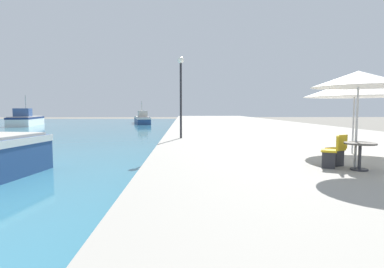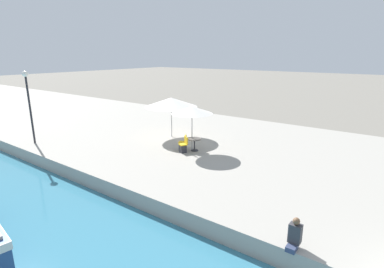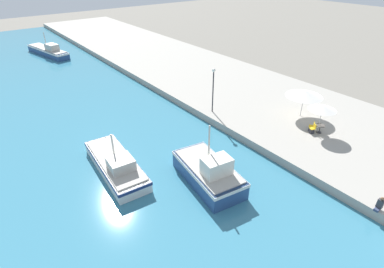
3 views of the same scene
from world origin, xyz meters
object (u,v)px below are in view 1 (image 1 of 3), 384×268
Objects in this scene: fishing_boat_far at (26,120)px; lamppost at (181,83)px; fishing_boat_distant at (142,119)px; cafe_chair_right at (330,156)px; cafe_chair_left at (336,155)px; cafe_umbrella_pink at (359,79)px; cafe_table at (360,150)px; cafe_umbrella_white at (355,88)px.

fishing_boat_far is 36.11m from lamppost.
cafe_chair_right is at bearing -87.66° from fishing_boat_distant.
fishing_boat_far reaches higher than cafe_chair_right.
cafe_chair_left is 1.00× the size of cafe_chair_right.
lamppost reaches higher than cafe_umbrella_pink.
fishing_boat_distant reaches higher than cafe_chair_right.
fishing_boat_far is 45.49m from cafe_chair_left.
cafe_table is at bearing -83.46° from cafe_umbrella_pink.
cafe_umbrella_white is (1.59, 2.91, -0.03)m from cafe_umbrella_pink.
fishing_boat_far is 2.59× the size of cafe_umbrella_white.
fishing_boat_far reaches higher than fishing_boat_distant.
fishing_boat_distant is 35.33m from lamppost.
cafe_umbrella_white is at bearing -43.53° from lamppost.
cafe_chair_left is (11.48, -43.03, 0.31)m from fishing_boat_distant.
cafe_umbrella_white is 3.93m from cafe_table.
fishing_boat_far is at bearing 129.67° from lamppost.
lamppost is at bearing 118.17° from cafe_umbrella_pink.
cafe_umbrella_white is at bearing 61.33° from cafe_umbrella_pink.
cafe_chair_left is 10.04m from lamppost.
fishing_boat_distant is 13.48× the size of cafe_table.
cafe_umbrella_pink is 3.32m from cafe_umbrella_white.
cafe_chair_left is at bearing -127.72° from cafe_umbrella_white.
cafe_table is at bearing -90.00° from cafe_chair_right.
fishing_boat_far reaches higher than cafe_umbrella_pink.
cafe_umbrella_white is at bearing -60.82° from fishing_boat_far.
cafe_chair_right is at bearing -65.19° from fishing_boat_far.
fishing_boat_far is 17.42m from fishing_boat_distant.
fishing_boat_distant is 2.37× the size of lamppost.
cafe_chair_right is at bearing 152.41° from cafe_table.
fishing_boat_distant reaches higher than cafe_umbrella_pink.
lamppost is (-4.54, 8.52, 2.77)m from cafe_chair_left.
cafe_table is 0.18× the size of lamppost.
cafe_chair_left and cafe_chair_right have the same top height.
fishing_boat_far is 10.11× the size of cafe_chair_right.
cafe_chair_left is at bearing 114.75° from cafe_table.
cafe_table is at bearing -64.80° from fishing_boat_far.
cafe_umbrella_pink is at bearing -77.28° from cafe_chair_right.
fishing_boat_far is 3.48× the size of cafe_umbrella_pink.
cafe_umbrella_pink is 2.91× the size of cafe_chair_right.
cafe_table is (11.79, -43.68, 0.52)m from fishing_boat_distant.
cafe_umbrella_white reaches higher than cafe_chair_left.
cafe_umbrella_white is at bearing -11.27° from cafe_chair_right.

